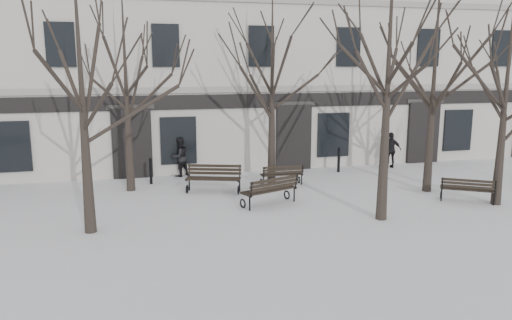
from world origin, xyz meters
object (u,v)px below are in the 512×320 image
object	(u,v)px
tree_1	(79,49)
tree_3	(508,68)
bench_1	(270,190)
bench_2	(468,189)
tree_2	(390,30)
bench_4	(282,174)
bench_3	(214,177)

from	to	relation	value
tree_1	tree_3	xyz separation A→B (m)	(13.10, -0.39, -0.51)
tree_1	bench_1	bearing A→B (deg)	13.56
bench_2	tree_1	bearing A→B (deg)	32.63
tree_2	bench_4	bearing A→B (deg)	108.77
tree_2	bench_3	xyz separation A→B (m)	(-4.41, 4.53, -5.08)
bench_2	bench_3	size ratio (longest dim) A/B	0.85
bench_3	bench_4	distance (m)	2.77
tree_2	bench_1	size ratio (longest dim) A/B	4.34
bench_1	bench_3	xyz separation A→B (m)	(-1.54, 2.22, 0.01)
tree_1	tree_3	world-z (taller)	tree_1
tree_3	bench_1	size ratio (longest dim) A/B	3.50
tree_1	bench_2	bearing A→B (deg)	0.11
bench_2	bench_3	distance (m)	8.90
tree_2	tree_1	bearing A→B (deg)	173.71
tree_1	bench_4	distance (m)	9.16
tree_2	bench_3	size ratio (longest dim) A/B	4.28
bench_4	tree_1	bearing A→B (deg)	30.27
tree_1	bench_4	bearing A→B (deg)	29.90
tree_1	bench_4	world-z (taller)	tree_1
tree_1	bench_1	distance (m)	7.36
tree_1	tree_2	bearing A→B (deg)	-6.29
tree_2	tree_3	world-z (taller)	tree_2
tree_1	tree_3	size ratio (longest dim) A/B	1.11
bench_3	bench_4	bearing A→B (deg)	25.89
tree_3	bench_4	distance (m)	8.62
bench_2	bench_4	bearing A→B (deg)	-3.45
bench_1	bench_2	xyz separation A→B (m)	(6.61, -1.34, -0.06)
bench_4	bench_1	bearing A→B (deg)	65.35
tree_2	bench_2	bearing A→B (deg)	14.42
bench_3	bench_4	xyz separation A→B (m)	(2.75, 0.36, -0.10)
tree_2	bench_4	world-z (taller)	tree_2
bench_4	bench_2	bearing A→B (deg)	144.40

